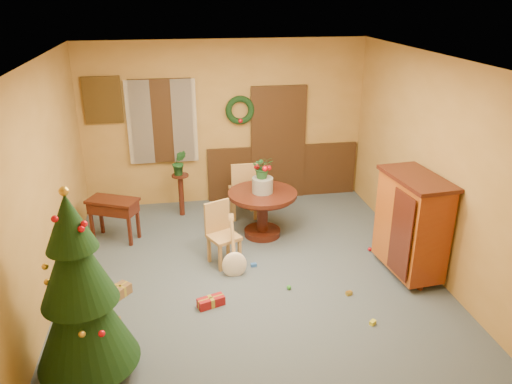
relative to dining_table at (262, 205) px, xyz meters
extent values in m
plane|color=#384752|center=(-0.38, -1.18, -0.52)|extent=(5.50, 5.50, 0.00)
plane|color=silver|center=(-0.38, -1.18, 2.38)|extent=(5.50, 5.50, 0.00)
plane|color=olive|center=(-0.38, 1.57, 0.93)|extent=(5.00, 0.00, 5.00)
plane|color=olive|center=(-0.38, -3.93, 0.93)|extent=(5.00, 0.00, 5.00)
plane|color=olive|center=(-2.88, -1.18, 0.93)|extent=(0.00, 5.50, 5.50)
plane|color=olive|center=(2.12, -1.18, 0.93)|extent=(0.00, 5.50, 5.50)
cube|color=black|center=(0.67, 1.53, -0.02)|extent=(2.80, 0.06, 1.00)
cube|color=black|center=(0.57, 1.52, 0.53)|extent=(1.00, 0.08, 2.10)
cube|color=white|center=(0.57, 1.55, 0.48)|extent=(0.80, 0.03, 1.90)
cube|color=black|center=(-1.48, 1.52, 1.03)|extent=(1.05, 0.08, 1.45)
cube|color=white|center=(-1.48, 1.55, 1.03)|extent=(0.88, 0.03, 1.25)
cube|color=white|center=(-1.86, 1.47, 1.03)|extent=(0.42, 0.02, 1.45)
cube|color=white|center=(-1.10, 1.47, 1.03)|extent=(0.42, 0.02, 1.45)
torus|color=black|center=(-0.13, 1.49, 1.18)|extent=(0.51, 0.11, 0.51)
cube|color=#4C3819|center=(-2.43, 1.53, 1.43)|extent=(0.62, 0.05, 0.78)
cube|color=gray|center=(-2.43, 1.56, 1.43)|extent=(0.48, 0.02, 0.62)
cylinder|color=black|center=(0.00, 0.00, 0.19)|extent=(1.08, 1.08, 0.06)
cylinder|color=black|center=(0.00, 0.00, 0.14)|extent=(0.96, 0.96, 0.04)
cylinder|color=black|center=(0.00, 0.00, -0.15)|extent=(0.17, 0.17, 0.60)
cylinder|color=black|center=(0.00, 0.00, -0.47)|extent=(0.58, 0.58, 0.10)
cylinder|color=slate|center=(0.00, 0.00, 0.34)|extent=(0.32, 0.32, 0.24)
imported|color=#1E4C23|center=(0.00, 0.00, 0.64)|extent=(0.32, 0.27, 0.35)
cube|color=olive|center=(-0.70, -0.78, -0.10)|extent=(0.52, 0.52, 0.05)
cube|color=olive|center=(-0.77, -0.62, 0.16)|extent=(0.37, 0.20, 0.47)
cube|color=olive|center=(-0.62, -0.57, -0.32)|extent=(0.06, 0.06, 0.40)
cube|color=olive|center=(-0.91, -0.70, -0.32)|extent=(0.06, 0.06, 0.40)
cube|color=olive|center=(-0.49, -0.86, -0.32)|extent=(0.06, 0.06, 0.40)
cube|color=olive|center=(-0.78, -0.99, -0.32)|extent=(0.06, 0.06, 0.40)
cube|color=olive|center=(-0.20, 0.77, -0.04)|extent=(0.45, 0.45, 0.05)
cube|color=olive|center=(-0.19, 0.57, 0.24)|extent=(0.44, 0.05, 0.53)
cube|color=olive|center=(-0.37, 0.59, -0.29)|extent=(0.05, 0.05, 0.45)
cube|color=olive|center=(-0.02, 0.59, -0.29)|extent=(0.05, 0.05, 0.45)
cube|color=olive|center=(-0.38, 0.95, -0.29)|extent=(0.05, 0.05, 0.45)
cube|color=olive|center=(-0.02, 0.95, -0.29)|extent=(0.05, 0.05, 0.45)
cylinder|color=black|center=(-1.24, 1.00, -0.16)|extent=(0.09, 0.09, 0.72)
cylinder|color=black|center=(-1.24, 1.00, 0.21)|extent=(0.29, 0.29, 0.03)
imported|color=#19471E|center=(-1.24, 1.00, 0.44)|extent=(0.25, 0.20, 0.44)
cylinder|color=#382111|center=(-2.28, -2.78, -0.41)|extent=(0.13, 0.13, 0.22)
cone|color=black|center=(-2.28, -2.78, 0.26)|extent=(1.00, 1.00, 1.19)
cone|color=black|center=(-2.28, -2.78, 0.81)|extent=(0.73, 0.73, 0.87)
cone|color=black|center=(-2.28, -2.78, 1.22)|extent=(0.47, 0.47, 0.55)
sphere|color=gold|center=(-2.28, -2.78, 1.51)|extent=(0.09, 0.09, 0.09)
cube|color=black|center=(-2.29, 0.25, 0.14)|extent=(0.85, 0.67, 0.05)
cube|color=black|center=(-2.29, 0.25, 0.02)|extent=(0.80, 0.61, 0.16)
cube|color=black|center=(-2.62, 0.25, -0.20)|extent=(0.15, 0.26, 0.63)
cube|color=black|center=(-1.97, 0.25, -0.20)|extent=(0.15, 0.26, 0.63)
cube|color=#5A140A|center=(1.77, -1.45, 0.21)|extent=(0.62, 1.09, 1.30)
cube|color=black|center=(1.77, -1.45, 0.88)|extent=(0.69, 1.16, 0.05)
cylinder|color=black|center=(1.77, -1.89, -0.47)|extent=(0.07, 0.07, 0.09)
cylinder|color=black|center=(1.77, -1.01, -0.47)|extent=(0.07, 0.07, 0.09)
cube|color=brown|center=(-2.20, -2.11, -0.44)|extent=(0.30, 0.24, 0.15)
cube|color=gold|center=(-2.20, -2.11, -0.44)|extent=(0.28, 0.07, 0.15)
cube|color=gold|center=(-2.20, -2.11, -0.44)|extent=(0.07, 0.21, 0.15)
cube|color=brown|center=(-2.11, -1.36, -0.45)|extent=(0.30, 0.31, 0.14)
cube|color=gold|center=(-2.11, -1.36, -0.45)|extent=(0.19, 0.21, 0.14)
cube|color=gold|center=(-2.11, -1.36, -0.45)|extent=(0.16, 0.14, 0.14)
cube|color=maroon|center=(-0.98, -1.80, -0.46)|extent=(0.36, 0.24, 0.12)
cube|color=gold|center=(-0.98, -1.80, -0.46)|extent=(0.33, 0.13, 0.12)
cube|color=gold|center=(-0.98, -1.80, -0.46)|extent=(0.09, 0.15, 0.12)
cube|color=blue|center=(-0.30, -0.95, -0.49)|extent=(0.08, 0.06, 0.05)
sphere|color=#2C8F27|center=(0.06, -1.60, -0.49)|extent=(0.06, 0.06, 0.06)
cube|color=yellow|center=(0.87, -2.49, -0.49)|extent=(0.09, 0.09, 0.05)
sphere|color=red|center=(1.50, -0.80, -0.49)|extent=(0.06, 0.06, 0.06)
cube|color=gold|center=(0.80, -1.86, -0.49)|extent=(0.09, 0.07, 0.05)
camera|label=1|loc=(-1.31, -7.04, 3.15)|focal=35.00mm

